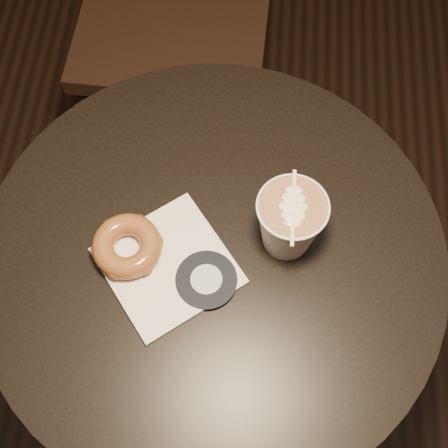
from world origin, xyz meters
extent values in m
plane|color=black|center=(0.00, 0.00, 0.00)|extent=(4.50, 4.50, 0.00)
cylinder|color=black|center=(0.00, 0.00, 0.73)|extent=(0.70, 0.70, 0.03)
cylinder|color=black|center=(0.00, 0.00, 0.37)|extent=(0.07, 0.07, 0.70)
cylinder|color=black|center=(0.00, 0.00, 0.01)|extent=(0.44, 0.44, 0.02)
cube|color=black|center=(-0.15, 0.68, 0.49)|extent=(0.45, 0.45, 0.04)
cylinder|color=black|center=(-0.34, 0.50, 0.24)|extent=(0.04, 0.04, 0.49)
cylinder|color=black|center=(0.02, 0.49, 0.24)|extent=(0.04, 0.04, 0.49)
cylinder|color=black|center=(-0.33, 0.87, 0.24)|extent=(0.04, 0.04, 0.49)
cylinder|color=black|center=(0.04, 0.85, 0.24)|extent=(0.04, 0.04, 0.49)
cube|color=white|center=(-0.06, -0.03, 0.75)|extent=(0.24, 0.24, 0.01)
torus|color=brown|center=(-0.12, -0.01, 0.77)|extent=(0.10, 0.10, 0.03)
camera|label=1|loc=(0.04, -0.35, 1.61)|focal=50.00mm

